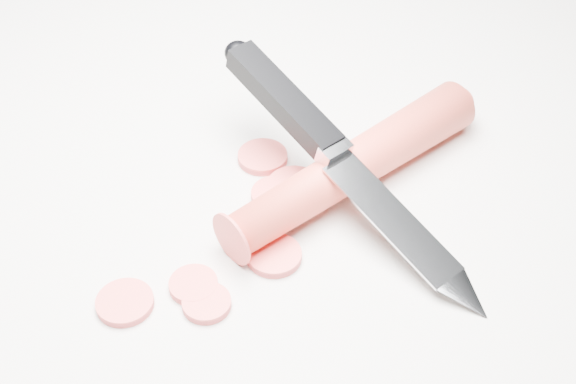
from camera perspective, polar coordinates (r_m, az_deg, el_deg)
The scene contains 10 objects.
ground at distance 0.58m, azimuth 1.28°, elevation -0.61°, with size 2.40×2.40×0.00m, color silver.
carrot at distance 0.58m, azimuth 4.69°, elevation 1.88°, with size 0.03×0.03×0.22m, color red.
carrot_slice_0 at distance 0.58m, azimuth -0.91°, elevation -0.22°, with size 0.03×0.03×0.01m, color #EA4440.
carrot_slice_1 at distance 0.52m, azimuth -6.74°, elevation -6.58°, with size 0.03×0.03×0.01m, color #EA4440.
carrot_slice_2 at distance 0.58m, azimuth 0.45°, elevation 0.36°, with size 0.04×0.04×0.01m, color #EA4440.
carrot_slice_3 at distance 0.51m, azimuth -5.81°, elevation -7.87°, with size 0.03×0.03×0.01m, color #EA4440.
carrot_slice_4 at distance 0.54m, azimuth -0.98°, elevation -4.53°, with size 0.04×0.04×0.01m, color #EA4440.
carrot_slice_5 at distance 0.61m, azimuth -1.82°, elevation 2.51°, with size 0.04×0.04×0.01m, color #EA4440.
carrot_slice_6 at distance 0.52m, azimuth -11.52°, elevation -7.71°, with size 0.04×0.04×0.01m, color #EA4440.
kitchen_knife at distance 0.55m, azimuth 4.37°, elevation 2.00°, with size 0.27×0.07×0.08m, color #B6B8BD, non-canonical shape.
Camera 1 is at (0.25, -0.33, 0.40)m, focal length 50.00 mm.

